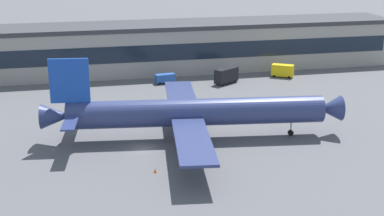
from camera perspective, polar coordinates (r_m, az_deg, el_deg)
ground_plane at (r=100.91m, az=-5.15°, el=-4.32°), size 600.00×600.00×0.00m
terminal_building at (r=157.38m, az=-8.26°, el=6.16°), size 167.81×17.36×13.92m
airliner at (r=103.82m, az=-0.02°, el=-0.47°), size 58.04×49.92×16.37m
crew_van at (r=145.62m, az=-2.81°, el=3.18°), size 5.47×2.93×2.55m
catering_truck at (r=145.54m, az=3.67°, el=3.49°), size 7.44×6.15×4.15m
stair_truck at (r=154.02m, az=9.56°, el=3.95°), size 6.36×5.23×3.55m
traffic_cone_0 at (r=90.83m, az=-3.89°, el=-6.60°), size 0.57×0.57×0.71m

